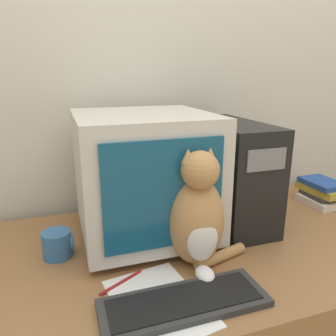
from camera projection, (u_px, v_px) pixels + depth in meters
wall_back at (171, 89)px, 1.43m from camera, size 7.00×0.05×2.50m
desk at (211, 330)px, 1.24m from camera, size 1.56×0.81×0.76m
crt_monitor at (144, 175)px, 1.13m from camera, size 0.44×0.46×0.44m
computer_tower at (229, 172)px, 1.26m from camera, size 0.20×0.46×0.39m
keyboard at (184, 303)px, 0.82m from camera, size 0.42×0.15×0.02m
cat at (197, 217)px, 0.96m from camera, size 0.26×0.24×0.37m
book_stack at (322, 192)px, 1.45m from camera, size 0.17×0.21×0.11m
pen at (121, 282)px, 0.91m from camera, size 0.13×0.08×0.01m
paper_sheet at (158, 302)px, 0.83m from camera, size 0.25×0.32×0.00m
mug at (58, 244)px, 1.03m from camera, size 0.10×0.09×0.09m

